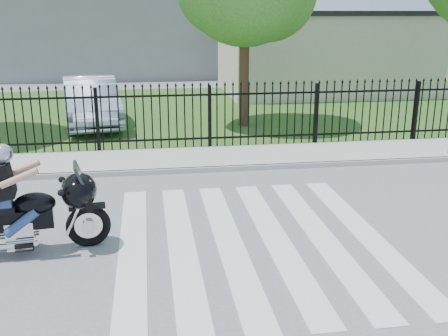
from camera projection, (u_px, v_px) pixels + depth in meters
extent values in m
plane|color=slate|center=(252.00, 240.00, 8.86)|extent=(120.00, 120.00, 0.00)
cube|color=#ADAAA3|center=(215.00, 158.00, 13.57)|extent=(40.00, 2.00, 0.12)
cube|color=#ADAAA3|center=(220.00, 169.00, 12.63)|extent=(40.00, 0.12, 0.12)
cube|color=#30551D|center=(191.00, 111.00, 20.22)|extent=(40.00, 12.00, 0.02)
cube|color=black|center=(210.00, 138.00, 14.44)|extent=(26.00, 0.04, 0.05)
cube|color=black|center=(210.00, 95.00, 14.09)|extent=(26.00, 0.04, 0.05)
cylinder|color=#382316|center=(244.00, 63.00, 16.99)|extent=(0.32, 0.32, 4.16)
cube|color=beige|center=(332.00, 54.00, 24.48)|extent=(10.00, 6.00, 3.50)
cube|color=black|center=(335.00, 13.00, 23.94)|extent=(10.20, 6.20, 0.20)
torus|color=black|center=(89.00, 226.00, 8.57)|extent=(0.74, 0.23, 0.72)
cube|color=black|center=(8.00, 220.00, 8.19)|extent=(1.39, 0.42, 0.32)
ellipsoid|color=black|center=(35.00, 203.00, 8.23)|extent=(0.70, 0.50, 0.35)
cube|color=silver|center=(20.00, 230.00, 8.29)|extent=(0.46, 0.37, 0.32)
ellipsoid|color=black|center=(79.00, 191.00, 8.37)|extent=(0.66, 0.82, 0.57)
cube|color=navy|center=(0.00, 201.00, 8.08)|extent=(0.39, 0.36, 0.19)
sphere|color=#A8AAB0|center=(3.00, 154.00, 7.89)|extent=(0.30, 0.30, 0.30)
imported|color=#9BAAC3|center=(91.00, 101.00, 17.46)|extent=(2.44, 5.07, 1.60)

